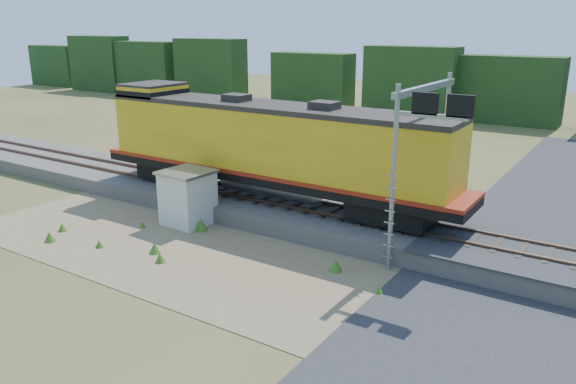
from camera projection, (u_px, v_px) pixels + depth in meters
The scene contains 10 objects.
ground at pixel (273, 282), 20.08m from camera, with size 140.00×140.00×0.00m, color #475123.
ballast at pixel (350, 224), 24.77m from camera, with size 70.00×5.00×0.80m, color slate.
rails at pixel (350, 213), 24.64m from camera, with size 70.00×1.54×0.16m.
dirt_shoulder at pixel (238, 264), 21.52m from camera, with size 26.00×8.00×0.03m, color #8C7754.
road at pixel (477, 326), 16.98m from camera, with size 7.00×66.00×0.86m.
tree_line_north at pixel (516, 92), 49.68m from camera, with size 130.00×3.00×6.50m.
weed_clumps at pixel (201, 260), 21.99m from camera, with size 15.00×6.20×0.56m, color #3E6D1F, non-canonical shape.
locomotive at pixel (265, 145), 26.30m from camera, with size 19.13×2.92×4.94m.
shed at pixel (188, 197), 25.59m from camera, with size 2.23×2.23×2.52m.
signal_gantry at pixel (427, 126), 21.09m from camera, with size 2.74×6.20×6.91m.
Camera 1 is at (10.44, -15.04, 8.86)m, focal length 35.00 mm.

